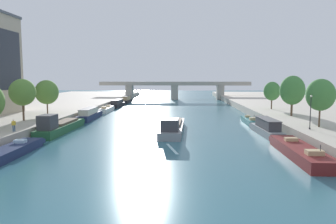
{
  "coord_description": "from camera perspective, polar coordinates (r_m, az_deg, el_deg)",
  "views": [
    {
      "loc": [
        2.85,
        -23.59,
        8.91
      ],
      "look_at": [
        0.0,
        43.33,
        1.67
      ],
      "focal_mm": 34.1,
      "sensor_mm": 36.0,
      "label": 1
    }
  ],
  "objects": [
    {
      "name": "ground_plane",
      "position": [
        25.37,
        -4.31,
        -14.41
      ],
      "size": [
        400.0,
        400.0,
        0.0
      ],
      "primitive_type": "plane",
      "color": "#336675"
    },
    {
      "name": "quay_left",
      "position": [
        88.29,
        -24.1,
        0.41
      ],
      "size": [
        36.0,
        170.0,
        1.75
      ],
      "primitive_type": "cube",
      "color": "#B7AD9E",
      "rests_on": "ground"
    },
    {
      "name": "quay_right",
      "position": [
        85.89,
        25.55,
        0.2
      ],
      "size": [
        36.0,
        170.0,
        1.75
      ],
      "primitive_type": "cube",
      "color": "#B7AD9E",
      "rests_on": "ground"
    },
    {
      "name": "barge_midriver",
      "position": [
        52.41,
        0.79,
        -2.64
      ],
      "size": [
        4.04,
        18.48,
        2.87
      ],
      "color": "gray",
      "rests_on": "ground"
    },
    {
      "name": "wake_behind_barge",
      "position": [
        40.47,
        -1.84,
        -6.53
      ],
      "size": [
        5.6,
        5.99,
        0.03
      ],
      "color": "#A5D1DB",
      "rests_on": "ground"
    },
    {
      "name": "moored_boat_left_downstream",
      "position": [
        40.4,
        -26.45,
        -6.39
      ],
      "size": [
        2.67,
        13.3,
        2.19
      ],
      "color": "#1E284C",
      "rests_on": "ground"
    },
    {
      "name": "moored_boat_left_upstream",
      "position": [
        54.8,
        -18.79,
        -2.44
      ],
      "size": [
        2.87,
        16.49,
        3.44
      ],
      "color": "#235633",
      "rests_on": "ground"
    },
    {
      "name": "moored_boat_left_gap_after",
      "position": [
        70.4,
        -13.87,
        -0.44
      ],
      "size": [
        2.84,
        13.74,
        2.43
      ],
      "color": "#1E284C",
      "rests_on": "ground"
    },
    {
      "name": "moored_boat_left_midway",
      "position": [
        84.8,
        -10.9,
        0.45
      ],
      "size": [
        2.4,
        11.59,
        2.28
      ],
      "color": "silver",
      "rests_on": "ground"
    },
    {
      "name": "moored_boat_left_second",
      "position": [
        99.38,
        -8.99,
        1.49
      ],
      "size": [
        2.56,
        15.07,
        2.21
      ],
      "color": "black",
      "rests_on": "ground"
    },
    {
      "name": "moored_boat_left_far",
      "position": [
        114.52,
        -7.37,
        2.18
      ],
      "size": [
        2.06,
        12.13,
        2.48
      ],
      "color": "black",
      "rests_on": "ground"
    },
    {
      "name": "moored_boat_right_second",
      "position": [
        39.17,
        22.39,
        -6.48
      ],
      "size": [
        3.16,
        15.11,
        2.34
      ],
      "color": "maroon",
      "rests_on": "ground"
    },
    {
      "name": "moored_boat_right_upstream",
      "position": [
        52.19,
        17.19,
        -2.73
      ],
      "size": [
        2.71,
        12.39,
        2.61
      ],
      "color": "gray",
      "rests_on": "ground"
    },
    {
      "name": "moored_boat_right_midway",
      "position": [
        63.97,
        14.31,
        -1.53
      ],
      "size": [
        1.9,
        10.09,
        2.13
      ],
      "color": "#23666B",
      "rests_on": "ground"
    },
    {
      "name": "tree_left_midway",
      "position": [
        58.23,
        -24.58,
        3.21
      ],
      "size": [
        4.26,
        4.26,
        6.96
      ],
      "color": "brown",
      "rests_on": "quay_left"
    },
    {
      "name": "tree_left_second",
      "position": [
        66.59,
        -20.85,
        3.33
      ],
      "size": [
        4.48,
        4.48,
        6.69
      ],
      "color": "brown",
      "rests_on": "quay_left"
    },
    {
      "name": "tree_right_nearest",
      "position": [
        50.99,
        25.6,
        2.78
      ],
      "size": [
        4.07,
        4.07,
        7.0
      ],
      "color": "brown",
      "rests_on": "quay_right"
    },
    {
      "name": "tree_right_second",
      "position": [
        63.69,
        21.34,
        3.63
      ],
      "size": [
        4.53,
        4.53,
        7.53
      ],
      "color": "brown",
      "rests_on": "quay_right"
    },
    {
      "name": "tree_right_third",
      "position": [
        76.31,
        18.09,
        3.57
      ],
      "size": [
        3.72,
        3.72,
        6.24
      ],
      "color": "brown",
      "rests_on": "quay_right"
    },
    {
      "name": "lamppost_right_bank",
      "position": [
        48.32,
        24.13,
        0.22
      ],
      "size": [
        0.28,
        0.28,
        4.75
      ],
      "color": "black",
      "rests_on": "quay_right"
    },
    {
      "name": "bridge_far",
      "position": [
        130.59,
        1.19,
        4.29
      ],
      "size": [
        61.15,
        4.4,
        7.25
      ],
      "color": "#9E998E",
      "rests_on": "ground"
    },
    {
      "name": "person_on_quay",
      "position": [
        47.14,
        -25.86,
        -2.05
      ],
      "size": [
        0.46,
        0.35,
        1.62
      ],
      "color": "navy",
      "rests_on": "quay_left"
    }
  ]
}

